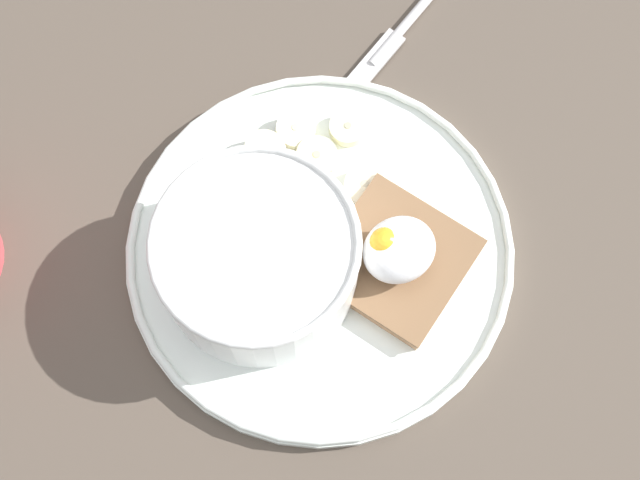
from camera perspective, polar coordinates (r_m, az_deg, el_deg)
ground_plane at (r=66.38cm, az=0.00°, el=-1.12°), size 120.00×120.00×2.00cm
plate at (r=64.68cm, az=0.00°, el=-0.64°), size 28.23×28.23×1.60cm
oatmeal_bowl at (r=60.87cm, az=-4.00°, el=-1.18°), size 14.08×14.08×6.89cm
toast_slice at (r=63.63cm, az=4.91°, el=-1.30°), size 12.24×12.24×1.41cm
poached_egg at (r=61.31cm, az=4.99°, el=-0.58°), size 5.23×4.65×3.68cm
banana_slice_front at (r=66.53cm, az=-0.22°, el=5.33°), size 4.43×4.46×1.34cm
banana_slice_left at (r=67.68cm, az=1.78°, el=7.16°), size 3.99×3.99×1.00cm
banana_slice_back at (r=65.71cm, az=2.87°, el=3.51°), size 4.12×4.07×1.37cm
banana_slice_right at (r=67.44cm, az=-1.59°, el=7.04°), size 3.96×4.02×1.42cm
banana_slice_inner at (r=66.57cm, az=-3.59°, el=5.65°), size 4.47×4.43×1.87cm
knife at (r=73.16cm, az=4.99°, el=13.00°), size 13.67×5.74×0.80cm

